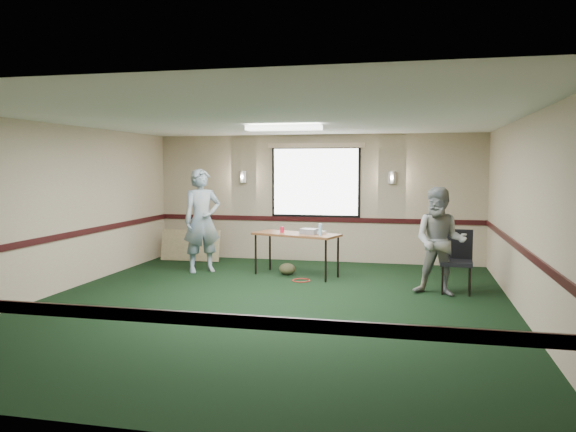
% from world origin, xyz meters
% --- Properties ---
extents(ground, '(8.00, 8.00, 0.00)m').
position_xyz_m(ground, '(0.00, 0.00, 0.00)').
color(ground, black).
rests_on(ground, ground).
extents(room_shell, '(8.00, 8.02, 8.00)m').
position_xyz_m(room_shell, '(0.00, 2.12, 1.58)').
color(room_shell, tan).
rests_on(room_shell, ground).
extents(folding_table, '(1.71, 1.08, 0.80)m').
position_xyz_m(folding_table, '(-0.06, 2.28, 0.74)').
color(folding_table, brown).
rests_on(folding_table, ground).
extents(projector, '(0.34, 0.30, 0.10)m').
position_xyz_m(projector, '(0.19, 2.22, 0.84)').
color(projector, gray).
rests_on(projector, folding_table).
extents(game_console, '(0.26, 0.24, 0.05)m').
position_xyz_m(game_console, '(0.36, 2.31, 0.82)').
color(game_console, silver).
rests_on(game_console, folding_table).
extents(red_cup, '(0.07, 0.07, 0.11)m').
position_xyz_m(red_cup, '(-0.35, 2.34, 0.85)').
color(red_cup, red).
rests_on(red_cup, folding_table).
extents(water_bottle, '(0.06, 0.06, 0.21)m').
position_xyz_m(water_bottle, '(0.43, 2.02, 0.90)').
color(water_bottle, '#89C2E0').
rests_on(water_bottle, folding_table).
extents(duffel_bag, '(0.37, 0.31, 0.22)m').
position_xyz_m(duffel_bag, '(-0.25, 2.33, 0.11)').
color(duffel_bag, '#403C24').
rests_on(duffel_bag, ground).
extents(cable_coil, '(0.36, 0.36, 0.02)m').
position_xyz_m(cable_coil, '(0.12, 1.84, 0.01)').
color(cable_coil, red).
rests_on(cable_coil, ground).
extents(folded_table, '(1.30, 0.23, 0.67)m').
position_xyz_m(folded_table, '(-2.63, 3.43, 0.33)').
color(folded_table, '#998A5E').
rests_on(folded_table, ground).
extents(conference_chair, '(0.53, 0.55, 1.00)m').
position_xyz_m(conference_chair, '(2.74, 1.55, 0.59)').
color(conference_chair, black).
rests_on(conference_chair, ground).
extents(person_left, '(0.86, 0.82, 1.98)m').
position_xyz_m(person_left, '(-1.91, 2.27, 0.99)').
color(person_left, '#46689B').
rests_on(person_left, ground).
extents(person_right, '(0.94, 0.79, 1.70)m').
position_xyz_m(person_right, '(2.46, 1.23, 0.85)').
color(person_right, '#6F88AD').
rests_on(person_right, ground).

